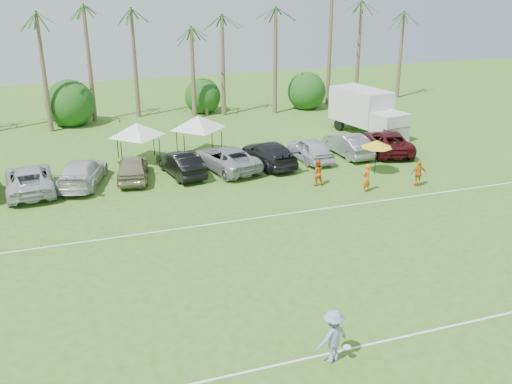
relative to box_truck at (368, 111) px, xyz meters
name	(u,v)px	position (x,y,z in m)	size (l,w,h in m)	color
field_lines	(244,278)	(-16.80, -19.27, -1.92)	(80.00, 12.10, 0.01)	white
palm_tree_3	(32,5)	(-24.80, 10.73, 8.14)	(2.40, 2.40, 11.90)	brown
palm_tree_4	(87,37)	(-20.80, 10.73, 5.55)	(2.40, 2.40, 8.90)	brown
palm_tree_5	(135,25)	(-16.80, 10.73, 6.43)	(2.40, 2.40, 9.90)	brown
palm_tree_6	(181,13)	(-12.80, 10.73, 7.29)	(2.40, 2.40, 10.90)	brown
palm_tree_7	(225,2)	(-8.80, 10.73, 8.14)	(2.40, 2.40, 11.90)	brown
palm_tree_8	(278,30)	(-3.80, 10.73, 5.55)	(2.40, 2.40, 8.90)	brown
palm_tree_9	(327,19)	(1.20, 10.73, 6.43)	(2.40, 2.40, 9.90)	brown
palm_tree_10	(375,9)	(6.20, 10.73, 7.29)	(2.40, 2.40, 10.90)	brown
bush_tree_1	(70,103)	(-22.80, 11.73, -0.13)	(4.00, 4.00, 4.00)	brown
bush_tree_2	(203,94)	(-10.80, 11.73, -0.13)	(4.00, 4.00, 4.00)	brown
bush_tree_3	(302,88)	(-0.80, 11.73, -0.13)	(4.00, 4.00, 4.00)	brown
sideline_player_a	(366,178)	(-6.54, -11.64, -1.04)	(0.64, 0.42, 1.77)	orange
sideline_player_b	(317,172)	(-8.89, -9.64, -1.09)	(0.82, 0.64, 1.68)	#D55E17
sideline_player_c	(419,173)	(-2.98, -11.82, -1.10)	(0.97, 0.40, 1.65)	orange
box_truck	(368,111)	(0.00, 0.00, 0.00)	(4.02, 7.38, 3.60)	silver
canopy_tent_left	(136,123)	(-18.75, -1.17, 0.85)	(4.01, 4.01, 3.25)	black
canopy_tent_right	(198,116)	(-14.34, -0.89, 0.98)	(4.19, 4.19, 3.39)	black
market_umbrella	(377,144)	(-4.35, -8.91, 0.13)	(2.06, 2.06, 2.30)	black
frisbee_player	(333,336)	(-15.67, -25.64, -0.94)	(1.42, 1.05, 1.97)	#848EBC
parked_car_2	(29,179)	(-25.86, -5.04, -1.12)	(2.69, 5.84, 1.62)	#B8B9BF
parked_car_3	(82,173)	(-22.75, -4.79, -1.12)	(2.27, 5.59, 1.62)	silver
parked_car_4	(133,168)	(-19.64, -4.86, -1.12)	(1.92, 4.76, 1.62)	gray
parked_car_5	(181,163)	(-16.54, -4.97, -1.12)	(1.72, 4.92, 1.62)	black
parked_car_6	(226,158)	(-13.43, -4.89, -1.12)	(2.69, 5.84, 1.62)	#999A9C
parked_car_7	(269,153)	(-10.32, -4.82, -1.12)	(2.27, 5.59, 1.62)	black
parked_car_8	(310,149)	(-7.21, -4.78, -1.12)	(1.92, 4.76, 1.62)	silver
parked_car_9	(348,144)	(-4.11, -4.61, -1.12)	(1.72, 4.92, 1.62)	slate
parked_car_10	(387,142)	(-1.00, -4.89, -1.12)	(2.69, 5.84, 1.62)	#450E12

